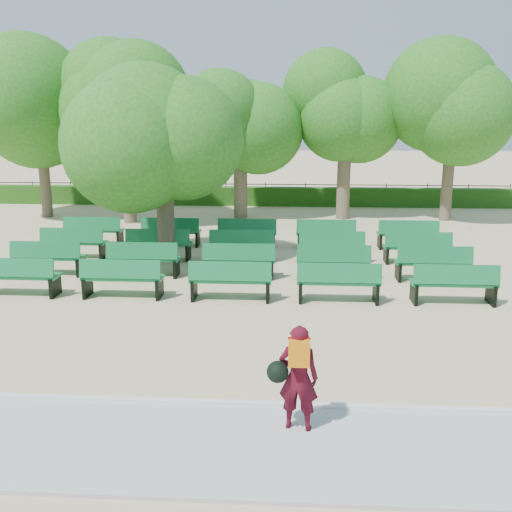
{
  "coord_description": "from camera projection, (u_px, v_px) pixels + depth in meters",
  "views": [
    {
      "loc": [
        2.26,
        -14.15,
        4.36
      ],
      "look_at": [
        1.46,
        -1.0,
        1.1
      ],
      "focal_mm": 40.0,
      "sensor_mm": 36.0,
      "label": 1
    }
  ],
  "objects": [
    {
      "name": "curb",
      "position": [
        142.0,
        401.0,
        8.83
      ],
      "size": [
        30.0,
        0.12,
        0.1
      ],
      "primitive_type": "cube",
      "color": "silver",
      "rests_on": "ground"
    },
    {
      "name": "bench_array",
      "position": [
        241.0,
        265.0,
        16.67
      ],
      "size": [
        2.02,
        0.77,
        1.25
      ],
      "rotation": [
        0.0,
        0.0,
        -0.08
      ],
      "color": "#126C36",
      "rests_on": "ground"
    },
    {
      "name": "tree_among",
      "position": [
        162.0,
        131.0,
        16.59
      ],
      "size": [
        4.04,
        4.04,
        5.77
      ],
      "color": "brown",
      "rests_on": "ground"
    },
    {
      "name": "person",
      "position": [
        297.0,
        376.0,
        7.87
      ],
      "size": [
        0.75,
        0.47,
        1.53
      ],
      "rotation": [
        0.0,
        0.0,
        2.97
      ],
      "color": "#420916",
      "rests_on": "ground"
    },
    {
      "name": "fence",
      "position": [
        246.0,
        204.0,
        28.85
      ],
      "size": [
        26.0,
        0.1,
        1.02
      ],
      "primitive_type": null,
      "color": "black",
      "rests_on": "ground"
    },
    {
      "name": "tree_line",
      "position": [
        238.0,
        219.0,
        24.58
      ],
      "size": [
        21.8,
        6.8,
        7.04
      ],
      "primitive_type": null,
      "color": "#2C711E",
      "rests_on": "ground"
    },
    {
      "name": "hedge",
      "position": [
        245.0,
        196.0,
        28.35
      ],
      "size": [
        26.0,
        0.7,
        0.9
      ],
      "primitive_type": "cube",
      "color": "#225115",
      "rests_on": "ground"
    },
    {
      "name": "ground",
      "position": [
        203.0,
        287.0,
        14.89
      ],
      "size": [
        120.0,
        120.0,
        0.0
      ],
      "primitive_type": "plane",
      "color": "tan"
    },
    {
      "name": "paving",
      "position": [
        120.0,
        444.0,
        7.72
      ],
      "size": [
        30.0,
        2.2,
        0.06
      ],
      "primitive_type": "cube",
      "color": "#B1B2AD",
      "rests_on": "ground"
    }
  ]
}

